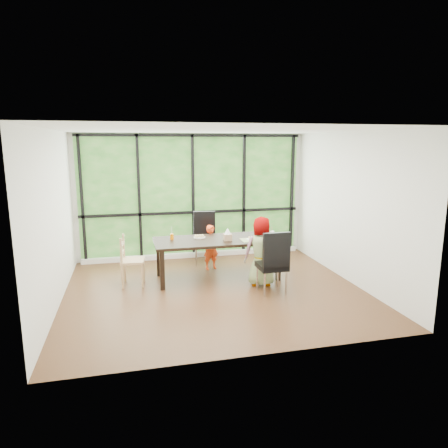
# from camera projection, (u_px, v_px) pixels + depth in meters

# --- Properties ---
(ground) EXTENTS (5.00, 5.00, 0.00)m
(ground) POSITION_uv_depth(u_px,v_px,m) (215.00, 290.00, 6.97)
(ground) COLOR black
(ground) RESTS_ON ground
(back_wall) EXTENTS (5.00, 0.00, 5.00)m
(back_wall) POSITION_uv_depth(u_px,v_px,m) (193.00, 196.00, 8.85)
(back_wall) COLOR silver
(back_wall) RESTS_ON ground
(foliage_backdrop) EXTENTS (4.80, 0.02, 2.65)m
(foliage_backdrop) POSITION_uv_depth(u_px,v_px,m) (193.00, 196.00, 8.83)
(foliage_backdrop) COLOR #1D4817
(foliage_backdrop) RESTS_ON back_wall
(window_mullions) EXTENTS (4.80, 0.06, 2.65)m
(window_mullions) POSITION_uv_depth(u_px,v_px,m) (193.00, 196.00, 8.79)
(window_mullions) COLOR black
(window_mullions) RESTS_ON back_wall
(window_sill) EXTENTS (4.80, 0.12, 0.10)m
(window_sill) POSITION_uv_depth(u_px,v_px,m) (194.00, 255.00, 9.01)
(window_sill) COLOR silver
(window_sill) RESTS_ON ground
(dining_table) EXTENTS (2.40, 1.19, 0.75)m
(dining_table) POSITION_uv_depth(u_px,v_px,m) (218.00, 259.00, 7.54)
(dining_table) COLOR black
(dining_table) RESTS_ON ground
(chair_window_leather) EXTENTS (0.52, 0.52, 1.08)m
(chair_window_leather) POSITION_uv_depth(u_px,v_px,m) (205.00, 238.00, 8.43)
(chair_window_leather) COLOR black
(chair_window_leather) RESTS_ON ground
(chair_interior_leather) EXTENTS (0.47, 0.47, 1.08)m
(chair_interior_leather) POSITION_uv_depth(u_px,v_px,m) (272.00, 261.00, 6.78)
(chair_interior_leather) COLOR black
(chair_interior_leather) RESTS_ON ground
(chair_end_beech) EXTENTS (0.44, 0.46, 0.90)m
(chair_end_beech) POSITION_uv_depth(u_px,v_px,m) (133.00, 261.00, 7.15)
(chair_end_beech) COLOR tan
(chair_end_beech) RESTS_ON ground
(child_toddler) EXTENTS (0.37, 0.29, 0.90)m
(child_toddler) POSITION_uv_depth(u_px,v_px,m) (211.00, 247.00, 8.08)
(child_toddler) COLOR #F54A19
(child_toddler) RESTS_ON ground
(child_older) EXTENTS (0.66, 0.49, 1.24)m
(child_older) POSITION_uv_depth(u_px,v_px,m) (262.00, 251.00, 7.12)
(child_older) COLOR gray
(child_older) RESTS_ON ground
(placemat) EXTENTS (0.44, 0.32, 0.01)m
(placemat) POSITION_uv_depth(u_px,v_px,m) (253.00, 240.00, 7.40)
(placemat) COLOR tan
(placemat) RESTS_ON dining_table
(plate_far) EXTENTS (0.22, 0.22, 0.01)m
(plate_far) POSITION_uv_depth(u_px,v_px,m) (199.00, 237.00, 7.58)
(plate_far) COLOR white
(plate_far) RESTS_ON dining_table
(plate_near) EXTENTS (0.22, 0.22, 0.01)m
(plate_near) POSITION_uv_depth(u_px,v_px,m) (252.00, 239.00, 7.42)
(plate_near) COLOR white
(plate_near) RESTS_ON dining_table
(orange_cup) EXTENTS (0.07, 0.07, 0.10)m
(orange_cup) POSITION_uv_depth(u_px,v_px,m) (172.00, 237.00, 7.44)
(orange_cup) COLOR orange
(orange_cup) RESTS_ON dining_table
(green_cup) EXTENTS (0.07, 0.07, 0.12)m
(green_cup) POSITION_uv_depth(u_px,v_px,m) (271.00, 237.00, 7.39)
(green_cup) COLOR #63D434
(green_cup) RESTS_ON dining_table
(white_mug) EXTENTS (0.08, 0.08, 0.08)m
(white_mug) POSITION_uv_depth(u_px,v_px,m) (272.00, 233.00, 7.78)
(white_mug) COLOR white
(white_mug) RESTS_ON dining_table
(tissue_box) EXTENTS (0.14, 0.14, 0.12)m
(tissue_box) POSITION_uv_depth(u_px,v_px,m) (228.00, 237.00, 7.36)
(tissue_box) COLOR tan
(tissue_box) RESTS_ON dining_table
(crepe_rolls_far) EXTENTS (0.20, 0.12, 0.04)m
(crepe_rolls_far) POSITION_uv_depth(u_px,v_px,m) (199.00, 236.00, 7.57)
(crepe_rolls_far) COLOR tan
(crepe_rolls_far) RESTS_ON plate_far
(crepe_rolls_near) EXTENTS (0.15, 0.12, 0.04)m
(crepe_rolls_near) POSITION_uv_depth(u_px,v_px,m) (252.00, 238.00, 7.42)
(crepe_rolls_near) COLOR tan
(crepe_rolls_near) RESTS_ON plate_near
(straw_white) EXTENTS (0.01, 0.04, 0.20)m
(straw_white) POSITION_uv_depth(u_px,v_px,m) (172.00, 232.00, 7.42)
(straw_white) COLOR white
(straw_white) RESTS_ON orange_cup
(straw_pink) EXTENTS (0.01, 0.04, 0.20)m
(straw_pink) POSITION_uv_depth(u_px,v_px,m) (272.00, 232.00, 7.37)
(straw_pink) COLOR pink
(straw_pink) RESTS_ON green_cup
(tissue) EXTENTS (0.12, 0.12, 0.11)m
(tissue) POSITION_uv_depth(u_px,v_px,m) (228.00, 231.00, 7.34)
(tissue) COLOR white
(tissue) RESTS_ON tissue_box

